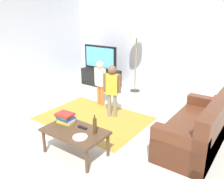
% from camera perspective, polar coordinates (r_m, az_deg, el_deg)
% --- Properties ---
extents(ground, '(7.80, 7.80, 0.00)m').
position_cam_1_polar(ground, '(4.63, -4.35, -9.61)').
color(ground, beige).
extents(wall_back, '(6.00, 0.12, 2.70)m').
position_cam_1_polar(wall_back, '(6.71, 12.14, 11.08)').
color(wall_back, silver).
rests_on(wall_back, ground).
extents(area_rug, '(2.20, 1.60, 0.01)m').
position_cam_1_polar(area_rug, '(5.07, -4.47, -6.91)').
color(area_rug, '#B28C33').
rests_on(area_rug, ground).
extents(tv_stand, '(1.20, 0.44, 0.50)m').
position_cam_1_polar(tv_stand, '(7.14, -2.68, 2.84)').
color(tv_stand, black).
rests_on(tv_stand, ground).
extents(tv, '(1.10, 0.28, 0.71)m').
position_cam_1_polar(tv, '(6.99, -2.86, 7.58)').
color(tv, black).
rests_on(tv, tv_stand).
extents(couch, '(0.80, 1.80, 0.86)m').
position_cam_1_polar(couch, '(4.24, 20.49, -9.18)').
color(couch, brown).
rests_on(couch, ground).
extents(floor_lamp, '(0.36, 0.36, 1.78)m').
position_cam_1_polar(floor_lamp, '(6.42, 5.96, 12.81)').
color(floor_lamp, '#262626').
rests_on(floor_lamp, ground).
extents(child_near_tv, '(0.36, 0.17, 1.08)m').
position_cam_1_polar(child_near_tv, '(5.55, -2.86, 2.51)').
color(child_near_tv, orange).
rests_on(child_near_tv, ground).
extents(child_center, '(0.35, 0.22, 1.12)m').
position_cam_1_polar(child_center, '(4.90, 0.01, 0.68)').
color(child_center, gray).
rests_on(child_center, ground).
extents(coffee_table, '(1.00, 0.60, 0.42)m').
position_cam_1_polar(coffee_table, '(3.78, -8.90, -10.29)').
color(coffee_table, '#513823').
rests_on(coffee_table, ground).
extents(book_stack, '(0.29, 0.23, 0.17)m').
position_cam_1_polar(book_stack, '(3.97, -11.15, -6.71)').
color(book_stack, yellow).
rests_on(book_stack, coffee_table).
extents(bottle, '(0.06, 0.06, 0.30)m').
position_cam_1_polar(bottle, '(3.57, -4.16, -8.72)').
color(bottle, '#4C3319').
rests_on(bottle, coffee_table).
extents(tv_remote, '(0.17, 0.05, 0.02)m').
position_cam_1_polar(tv_remote, '(3.80, -7.12, -9.05)').
color(tv_remote, black).
rests_on(tv_remote, coffee_table).
extents(plate, '(0.22, 0.22, 0.02)m').
position_cam_1_polar(plate, '(3.54, -7.68, -11.28)').
color(plate, white).
rests_on(plate, coffee_table).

